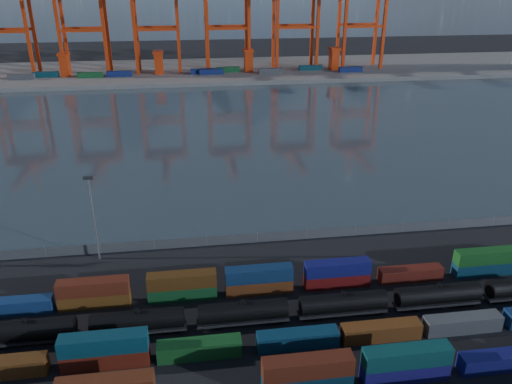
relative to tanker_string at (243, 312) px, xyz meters
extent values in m
plane|color=black|center=(5.69, -3.59, -2.15)|extent=(700.00, 700.00, 0.00)
plane|color=#2E3C43|center=(5.69, 101.41, -2.14)|extent=(700.00, 700.00, 0.00)
cube|color=#514F4C|center=(5.69, 206.41, -1.15)|extent=(700.00, 70.00, 2.00)
cube|color=#0C2C3E|center=(6.57, -13.94, -0.90)|extent=(11.57, 2.35, 2.51)
cube|color=#541E10|center=(6.57, -13.94, 1.61)|extent=(11.57, 2.35, 2.51)
cube|color=navy|center=(19.65, -13.94, -0.90)|extent=(11.57, 2.35, 2.51)
cube|color=#0C4040|center=(19.65, -13.94, 1.61)|extent=(11.57, 2.35, 2.51)
cube|color=#111257|center=(33.21, -13.94, -0.90)|extent=(11.57, 2.35, 2.51)
cube|color=#583011|center=(-32.77, -5.98, -0.89)|extent=(11.64, 2.37, 2.52)
cube|color=#5D1A0E|center=(-19.38, -5.98, -0.89)|extent=(11.64, 2.37, 2.52)
cube|color=#0D3847|center=(-19.38, -5.98, 1.63)|extent=(11.64, 2.37, 2.52)
cube|color=#144D1D|center=(-6.76, -5.98, -0.89)|extent=(11.64, 2.37, 2.52)
cube|color=#0E314B|center=(7.11, -5.98, -0.89)|extent=(11.64, 2.37, 2.52)
cube|color=brown|center=(19.46, -5.98, -0.89)|extent=(11.64, 2.37, 2.52)
cube|color=#44474A|center=(32.04, -5.98, -0.89)|extent=(11.64, 2.37, 2.52)
cube|color=navy|center=(-34.83, 7.77, -0.95)|extent=(11.11, 2.26, 2.41)
cube|color=brown|center=(-22.87, 7.77, -0.95)|extent=(11.11, 2.26, 2.41)
cube|color=#5B2012|center=(-22.87, 7.77, 1.46)|extent=(11.11, 2.26, 2.41)
cube|color=#134921|center=(-9.00, 7.77, -0.95)|extent=(11.11, 2.26, 2.41)
cube|color=#4E2D0F|center=(-9.00, 7.77, 1.46)|extent=(11.11, 2.26, 2.41)
cube|color=#602F13|center=(3.58, 7.77, -0.95)|extent=(11.11, 2.26, 2.41)
cube|color=#0F294E|center=(3.58, 7.77, 1.46)|extent=(11.11, 2.26, 2.41)
cube|color=#600E0E|center=(16.89, 7.77, -0.95)|extent=(11.11, 2.26, 2.41)
cube|color=navy|center=(16.89, 7.77, 1.46)|extent=(11.11, 2.26, 2.41)
cube|color=#5A1A12|center=(30.02, 7.77, -0.95)|extent=(11.11, 2.26, 2.41)
cube|color=#0E334A|center=(43.63, 7.77, -0.95)|extent=(11.11, 2.26, 2.41)
cube|color=#16531B|center=(43.63, 7.77, 1.46)|extent=(11.11, 2.26, 2.41)
cylinder|color=black|center=(-31.00, 0.00, 0.23)|extent=(13.44, 3.00, 3.00)
cylinder|color=black|center=(-31.00, 0.00, 1.88)|extent=(0.83, 0.83, 0.52)
cube|color=black|center=(-31.00, 0.00, -1.43)|extent=(13.95, 2.07, 0.41)
cube|color=black|center=(-26.35, 0.00, -1.84)|extent=(2.58, 1.86, 0.62)
cylinder|color=black|center=(-15.50, 0.00, 0.23)|extent=(13.44, 3.00, 3.00)
cylinder|color=black|center=(-15.50, 0.00, 1.88)|extent=(0.83, 0.83, 0.52)
cube|color=black|center=(-15.50, 0.00, -1.43)|extent=(13.95, 2.07, 0.41)
cube|color=black|center=(-20.15, 0.00, -1.84)|extent=(2.58, 1.86, 0.62)
cube|color=black|center=(-10.85, 0.00, -1.84)|extent=(2.58, 1.86, 0.62)
cylinder|color=black|center=(0.00, 0.00, 0.23)|extent=(13.44, 3.00, 3.00)
cylinder|color=black|center=(0.00, 0.00, 1.88)|extent=(0.83, 0.83, 0.52)
cube|color=black|center=(0.00, 0.00, -1.43)|extent=(13.95, 2.07, 0.41)
cube|color=black|center=(-4.65, 0.00, -1.84)|extent=(2.58, 1.86, 0.62)
cube|color=black|center=(4.65, 0.00, -1.84)|extent=(2.58, 1.86, 0.62)
cylinder|color=black|center=(15.50, 0.00, 0.23)|extent=(13.44, 3.00, 3.00)
cylinder|color=black|center=(15.50, 0.00, 1.88)|extent=(0.83, 0.83, 0.52)
cube|color=black|center=(15.50, 0.00, -1.43)|extent=(13.95, 2.07, 0.41)
cube|color=black|center=(10.85, 0.00, -1.84)|extent=(2.58, 1.86, 0.62)
cube|color=black|center=(20.15, 0.00, -1.84)|extent=(2.58, 1.86, 0.62)
cylinder|color=black|center=(31.00, 0.00, 0.23)|extent=(13.44, 3.00, 3.00)
cylinder|color=black|center=(31.00, 0.00, 1.88)|extent=(0.83, 0.83, 0.52)
cube|color=black|center=(31.00, 0.00, -1.43)|extent=(13.95, 2.07, 0.41)
cube|color=black|center=(26.35, 0.00, -1.84)|extent=(2.58, 1.86, 0.62)
cube|color=black|center=(35.65, 0.00, -1.84)|extent=(2.58, 1.86, 0.62)
cube|color=black|center=(41.85, 0.00, -1.84)|extent=(2.58, 1.86, 0.62)
cube|color=#595B5E|center=(5.69, 24.41, -1.15)|extent=(160.00, 0.06, 2.00)
cylinder|color=slate|center=(-34.31, 24.41, -1.05)|extent=(0.12, 0.12, 2.20)
cylinder|color=slate|center=(-24.31, 24.41, -1.05)|extent=(0.12, 0.12, 2.20)
cylinder|color=slate|center=(-14.31, 24.41, -1.05)|extent=(0.12, 0.12, 2.20)
cylinder|color=slate|center=(-4.31, 24.41, -1.05)|extent=(0.12, 0.12, 2.20)
cylinder|color=slate|center=(5.69, 24.41, -1.05)|extent=(0.12, 0.12, 2.20)
cylinder|color=slate|center=(15.69, 24.41, -1.05)|extent=(0.12, 0.12, 2.20)
cylinder|color=slate|center=(25.69, 24.41, -1.05)|extent=(0.12, 0.12, 2.20)
cylinder|color=slate|center=(35.69, 24.41, -1.05)|extent=(0.12, 0.12, 2.20)
cylinder|color=slate|center=(45.69, 24.41, -1.05)|extent=(0.12, 0.12, 2.20)
cylinder|color=slate|center=(55.69, 24.41, -1.05)|extent=(0.12, 0.12, 2.20)
cylinder|color=slate|center=(-24.31, 22.41, 5.85)|extent=(0.36, 0.36, 16.00)
cube|color=black|center=(-24.31, 22.41, 14.15)|extent=(1.60, 0.40, 0.60)
cube|color=red|center=(-78.95, 195.76, 19.04)|extent=(1.51, 1.51, 42.37)
cube|color=red|center=(-78.95, 207.05, 19.04)|extent=(1.51, 1.51, 42.37)
cube|color=red|center=(-89.31, 195.76, 21.15)|extent=(20.72, 1.32, 1.32)
cube|color=red|center=(-89.31, 207.05, 21.15)|extent=(20.72, 1.32, 1.32)
cube|color=red|center=(-64.67, 195.76, 19.04)|extent=(1.51, 1.51, 42.37)
cube|color=red|center=(-64.67, 207.05, 19.04)|extent=(1.51, 1.51, 42.37)
cube|color=red|center=(-43.95, 195.76, 19.04)|extent=(1.51, 1.51, 42.37)
cube|color=red|center=(-43.95, 207.05, 19.04)|extent=(1.51, 1.51, 42.37)
cube|color=red|center=(-54.31, 195.76, 21.15)|extent=(20.72, 1.32, 1.32)
cube|color=red|center=(-54.31, 207.05, 21.15)|extent=(20.72, 1.32, 1.32)
cube|color=red|center=(-29.67, 195.76, 19.04)|extent=(1.51, 1.51, 42.37)
cube|color=red|center=(-29.67, 207.05, 19.04)|extent=(1.51, 1.51, 42.37)
cube|color=red|center=(-8.95, 195.76, 19.04)|extent=(1.51, 1.51, 42.37)
cube|color=red|center=(-8.95, 207.05, 19.04)|extent=(1.51, 1.51, 42.37)
cube|color=red|center=(-19.31, 195.76, 21.15)|extent=(20.72, 1.32, 1.32)
cube|color=red|center=(-19.31, 207.05, 21.15)|extent=(20.72, 1.32, 1.32)
cube|color=red|center=(5.33, 195.76, 19.04)|extent=(1.51, 1.51, 42.37)
cube|color=red|center=(5.33, 207.05, 19.04)|extent=(1.51, 1.51, 42.37)
cube|color=red|center=(26.05, 195.76, 19.04)|extent=(1.51, 1.51, 42.37)
cube|color=red|center=(26.05, 207.05, 19.04)|extent=(1.51, 1.51, 42.37)
cube|color=red|center=(15.69, 195.76, 21.15)|extent=(20.72, 1.32, 1.32)
cube|color=red|center=(15.69, 207.05, 21.15)|extent=(20.72, 1.32, 1.32)
cube|color=red|center=(40.33, 195.76, 19.04)|extent=(1.51, 1.51, 42.37)
cube|color=red|center=(40.33, 207.05, 19.04)|extent=(1.51, 1.51, 42.37)
cube|color=red|center=(61.05, 195.76, 19.04)|extent=(1.51, 1.51, 42.37)
cube|color=red|center=(61.05, 207.05, 19.04)|extent=(1.51, 1.51, 42.37)
cube|color=red|center=(50.69, 195.76, 21.15)|extent=(20.72, 1.32, 1.32)
cube|color=red|center=(50.69, 207.05, 21.15)|extent=(20.72, 1.32, 1.32)
cube|color=red|center=(75.33, 195.76, 19.04)|extent=(1.51, 1.51, 42.37)
cube|color=red|center=(75.33, 207.05, 19.04)|extent=(1.51, 1.51, 42.37)
cube|color=red|center=(96.05, 195.76, 19.04)|extent=(1.51, 1.51, 42.37)
cube|color=red|center=(96.05, 207.05, 19.04)|extent=(1.51, 1.51, 42.37)
cube|color=red|center=(85.69, 195.76, 21.15)|extent=(20.72, 1.32, 1.32)
cube|color=red|center=(85.69, 207.05, 21.15)|extent=(20.72, 1.32, 1.32)
cube|color=navy|center=(6.34, 191.08, 1.15)|extent=(12.00, 2.44, 2.60)
cube|color=navy|center=(77.03, 187.33, 1.15)|extent=(12.00, 2.44, 2.60)
cube|color=navy|center=(2.05, 192.49, 1.15)|extent=(12.00, 2.44, 2.60)
cube|color=#0C3842|center=(-73.60, 194.88, 1.15)|extent=(12.00, 2.44, 2.60)
cube|color=#3F4244|center=(-83.55, 190.14, 1.15)|extent=(12.00, 2.44, 2.60)
cube|color=#3F4244|center=(36.06, 189.11, 1.15)|extent=(12.00, 2.44, 2.60)
cube|color=#144C23|center=(-52.06, 190.60, 1.15)|extent=(12.00, 2.44, 2.60)
cube|color=navy|center=(-38.47, 191.93, 1.15)|extent=(12.00, 2.44, 2.60)
cube|color=#144C23|center=(15.03, 195.88, 1.15)|extent=(12.00, 2.44, 2.60)
cube|color=#0C3842|center=(58.09, 195.23, 1.15)|extent=(12.00, 2.44, 2.60)
cube|color=red|center=(-64.31, 196.41, 4.85)|extent=(4.00, 6.00, 10.00)
cube|color=red|center=(-64.31, 196.41, 10.35)|extent=(5.00, 7.00, 1.20)
cube|color=red|center=(-19.31, 196.41, 4.85)|extent=(4.00, 6.00, 10.00)
cube|color=red|center=(-19.31, 196.41, 10.35)|extent=(5.00, 7.00, 1.20)
cube|color=red|center=(25.69, 196.41, 4.85)|extent=(4.00, 6.00, 10.00)
cube|color=red|center=(25.69, 196.41, 10.35)|extent=(5.00, 7.00, 1.20)
cube|color=red|center=(70.69, 196.41, 4.85)|extent=(4.00, 6.00, 10.00)
cube|color=red|center=(70.69, 196.41, 10.35)|extent=(5.00, 7.00, 1.20)
camera|label=1|loc=(-6.58, -60.76, 46.86)|focal=35.00mm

